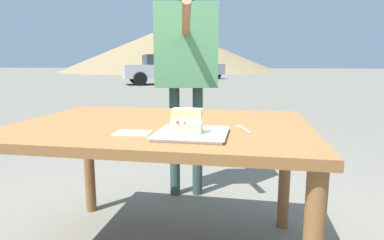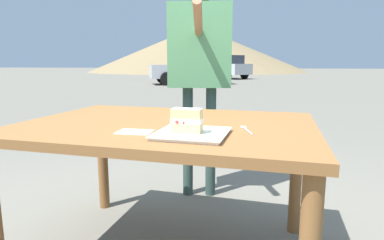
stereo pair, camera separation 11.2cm
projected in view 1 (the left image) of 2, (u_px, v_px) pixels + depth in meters
patio_table at (162, 140)px, 1.60m from camera, size 1.42×1.03×0.73m
dessert_plate at (192, 134)px, 1.30m from camera, size 0.28×0.28×0.02m
cake_slice at (187, 121)px, 1.28m from camera, size 0.12×0.07×0.10m
dessert_fork at (243, 129)px, 1.42m from camera, size 0.07×0.17×0.01m
paper_napkin at (133, 133)px, 1.35m from camera, size 0.16×0.12×0.00m
diner_person at (186, 50)px, 2.36m from camera, size 0.49×0.63×1.68m
parked_car_near at (163, 69)px, 16.35m from camera, size 4.27×3.31×1.49m
parked_car_far at (197, 67)px, 22.99m from camera, size 4.27×3.97×1.62m
distant_hill at (169, 49)px, 43.33m from camera, size 28.77×28.77×6.01m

